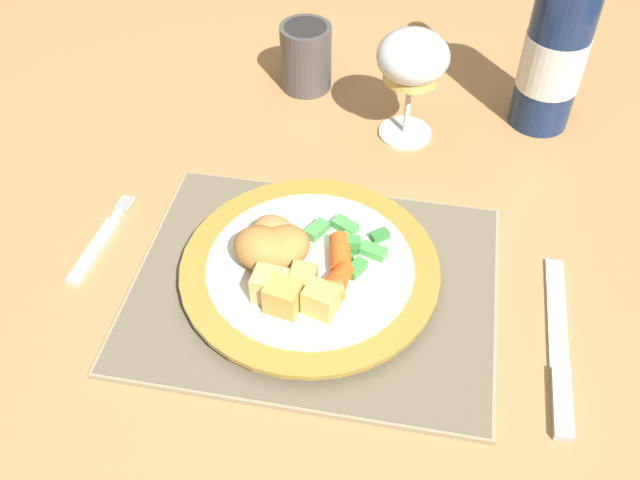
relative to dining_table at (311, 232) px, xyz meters
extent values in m
plane|color=#383333|center=(0.00, 0.00, -0.65)|extent=(6.00, 6.00, 0.00)
cube|color=#AD7F4C|center=(0.00, 0.00, 0.07)|extent=(1.17, 1.08, 0.04)
cube|color=#AD7F4C|center=(-0.53, 0.48, -0.30)|extent=(0.06, 0.06, 0.70)
cube|color=#AD7F4C|center=(0.53, 0.48, -0.30)|extent=(0.06, 0.06, 0.70)
cube|color=gray|center=(0.04, -0.16, 0.09)|extent=(0.37, 0.29, 0.01)
cube|color=#6B604A|center=(0.04, -0.16, 0.09)|extent=(0.36, 0.28, 0.00)
cylinder|color=white|center=(0.03, -0.15, 0.10)|extent=(0.21, 0.21, 0.01)
cylinder|color=olive|center=(0.03, -0.15, 0.11)|extent=(0.26, 0.26, 0.01)
cylinder|color=white|center=(0.03, -0.15, 0.11)|extent=(0.21, 0.21, 0.00)
ellipsoid|color=#B77F3D|center=(0.00, -0.15, 0.13)|extent=(0.08, 0.08, 0.04)
ellipsoid|color=tan|center=(-0.01, -0.13, 0.13)|extent=(0.07, 0.07, 0.03)
ellipsoid|color=#B77F3D|center=(-0.02, -0.16, 0.13)|extent=(0.07, 0.06, 0.04)
cube|color=#338438|center=(0.07, -0.12, 0.12)|extent=(0.01, 0.02, 0.01)
cube|color=#4CA84C|center=(0.06, -0.10, 0.12)|extent=(0.03, 0.03, 0.01)
cube|color=#338438|center=(0.06, -0.14, 0.12)|extent=(0.02, 0.02, 0.01)
cube|color=#4CA84C|center=(0.03, -0.11, 0.12)|extent=(0.02, 0.03, 0.01)
cube|color=#338438|center=(0.09, -0.10, 0.12)|extent=(0.02, 0.02, 0.01)
cube|color=green|center=(0.08, -0.15, 0.12)|extent=(0.02, 0.03, 0.01)
cube|color=#4CA84C|center=(0.06, -0.12, 0.12)|extent=(0.02, 0.02, 0.01)
cube|color=green|center=(0.07, -0.13, 0.12)|extent=(0.02, 0.02, 0.01)
cube|color=#4CA84C|center=(0.09, -0.12, 0.12)|extent=(0.03, 0.02, 0.01)
cylinder|color=#CC5119|center=(0.06, -0.18, 0.12)|extent=(0.03, 0.05, 0.02)
cylinder|color=orange|center=(0.06, -0.14, 0.12)|extent=(0.03, 0.04, 0.02)
cylinder|color=orange|center=(0.05, -0.19, 0.12)|extent=(0.04, 0.03, 0.02)
cylinder|color=#CC5119|center=(0.06, -0.17, 0.12)|extent=(0.02, 0.04, 0.02)
cube|color=silver|center=(-0.21, -0.15, 0.09)|extent=(0.02, 0.10, 0.01)
cube|color=silver|center=(-0.20, -0.10, 0.09)|extent=(0.01, 0.02, 0.01)
cube|color=silver|center=(-0.19, -0.08, 0.09)|extent=(0.00, 0.02, 0.00)
cube|color=silver|center=(-0.20, -0.08, 0.09)|extent=(0.00, 0.02, 0.00)
cube|color=silver|center=(-0.20, -0.08, 0.09)|extent=(0.00, 0.02, 0.00)
cube|color=silver|center=(-0.21, -0.08, 0.09)|extent=(0.00, 0.02, 0.00)
cube|color=silver|center=(0.28, -0.15, 0.09)|extent=(0.02, 0.14, 0.00)
cube|color=#B2B2B7|center=(0.28, -0.25, 0.09)|extent=(0.02, 0.07, 0.01)
cylinder|color=silver|center=(0.10, 0.11, 0.09)|extent=(0.07, 0.07, 0.00)
cylinder|color=silver|center=(0.10, 0.11, 0.13)|extent=(0.01, 0.01, 0.08)
ellipsoid|color=silver|center=(0.10, 0.11, 0.20)|extent=(0.09, 0.09, 0.06)
cylinder|color=#EACC66|center=(0.10, 0.11, 0.18)|extent=(0.07, 0.07, 0.03)
cylinder|color=navy|center=(0.26, 0.17, 0.18)|extent=(0.07, 0.07, 0.20)
cylinder|color=white|center=(0.26, 0.17, 0.17)|extent=(0.08, 0.08, 0.07)
cube|color=#E5BC66|center=(0.03, -0.19, 0.12)|extent=(0.03, 0.03, 0.02)
cube|color=#DBB256|center=(0.03, -0.19, 0.13)|extent=(0.02, 0.03, 0.03)
cube|color=#DBB256|center=(0.05, -0.21, 0.13)|extent=(0.04, 0.03, 0.03)
cube|color=gold|center=(0.02, -0.21, 0.13)|extent=(0.04, 0.03, 0.03)
cube|color=#E5BC66|center=(0.00, -0.20, 0.13)|extent=(0.03, 0.03, 0.03)
cylinder|color=#4C4747|center=(-0.04, 0.19, 0.13)|extent=(0.07, 0.07, 0.09)
cylinder|color=#2A2727|center=(-0.04, 0.19, 0.17)|extent=(0.06, 0.06, 0.01)
camera|label=1|loc=(0.13, -0.61, 0.64)|focal=40.00mm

